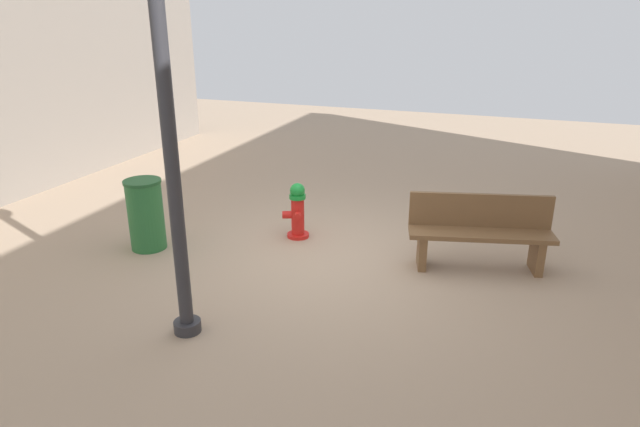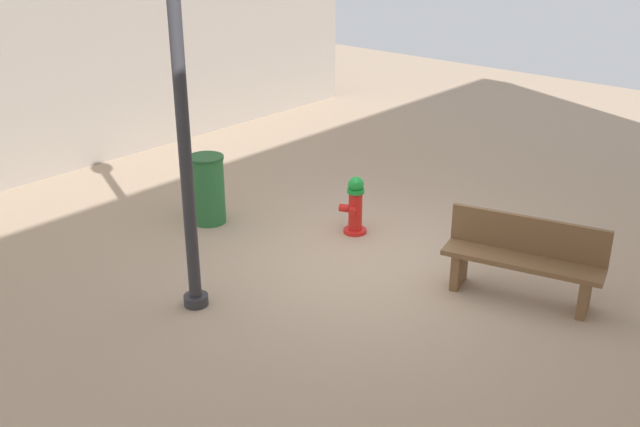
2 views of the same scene
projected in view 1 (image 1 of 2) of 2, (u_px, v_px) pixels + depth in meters
The scene contains 5 objects.
ground_plane at pixel (327, 258), 7.40m from camera, with size 23.40×23.40×0.00m, color tan.
fire_hydrant at pixel (297, 211), 7.95m from camera, with size 0.39×0.41×0.82m.
bench_near at pixel (480, 230), 6.99m from camera, with size 1.85×0.86×0.95m.
street_lamp at pixel (165, 95), 4.87m from camera, with size 0.36×0.36×3.90m.
trash_bin at pixel (146, 214), 7.54m from camera, with size 0.50×0.50×0.99m.
Camera 1 is at (-2.22, 6.35, 3.13)m, focal length 30.87 mm.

